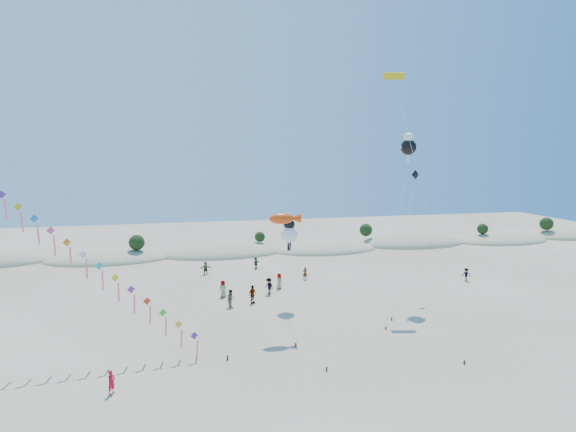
{
  "coord_description": "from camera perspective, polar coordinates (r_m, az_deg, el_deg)",
  "views": [
    {
      "loc": [
        -6.44,
        -26.59,
        14.9
      ],
      "look_at": [
        3.09,
        14.0,
        9.51
      ],
      "focal_mm": 30.0,
      "sensor_mm": 36.0,
      "label": 1
    }
  ],
  "objects": [
    {
      "name": "beachgoers",
      "position": [
        54.3,
        -2.03,
        -7.64
      ],
      "size": [
        31.09,
        16.37,
        1.85
      ],
      "color": "slate",
      "rests_on": "ground"
    },
    {
      "name": "ground",
      "position": [
        31.15,
        0.38,
        -21.21
      ],
      "size": [
        160.0,
        160.0,
        0.0
      ],
      "primitive_type": "plane",
      "color": "gray",
      "rests_on": "ground"
    },
    {
      "name": "dune_ridge",
      "position": [
        73.62,
        -7.11,
        -4.28
      ],
      "size": [
        145.3,
        11.49,
        5.57
      ],
      "color": "tan",
      "rests_on": "ground"
    },
    {
      "name": "cartoon_kite_high",
      "position": [
        50.95,
        14.09,
        8.1
      ],
      "size": [
        7.16,
        9.71,
        17.06
      ],
      "color": "#3F2D1E",
      "rests_on": "ground"
    },
    {
      "name": "flyer_foreground",
      "position": [
        33.56,
        -20.2,
        -18.0
      ],
      "size": [
        0.62,
        0.67,
        1.54
      ],
      "primitive_type": "imported",
      "rotation": [
        0.0,
        0.0,
        0.97
      ],
      "color": "red",
      "rests_on": "ground"
    },
    {
      "name": "parafoil_kite",
      "position": [
        51.01,
        12.62,
        15.25
      ],
      "size": [
        3.21,
        17.69,
        23.09
      ],
      "color": "#3F2D1E",
      "rests_on": "ground"
    },
    {
      "name": "cartoon_kite_low",
      "position": [
        47.06,
        0.15,
        -1.93
      ],
      "size": [
        2.84,
        11.42,
        8.63
      ],
      "color": "#3F2D1E",
      "rests_on": "ground"
    },
    {
      "name": "fish_kite",
      "position": [
        40.33,
        -0.34,
        -0.35
      ],
      "size": [
        2.66,
        9.4,
        9.98
      ],
      "color": "#3F2D1E",
      "rests_on": "ground"
    },
    {
      "name": "dark_kite",
      "position": [
        50.46,
        14.22,
        0.72
      ],
      "size": [
        6.83,
        8.51,
        13.24
      ],
      "color": "#3F2D1E",
      "rests_on": "ground"
    }
  ]
}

